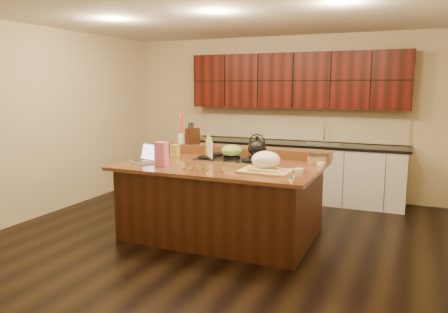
% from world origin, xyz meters
% --- Properties ---
extents(room, '(5.52, 5.02, 2.72)m').
position_xyz_m(room, '(0.00, 0.00, 1.35)').
color(room, black).
rests_on(room, ground).
extents(island, '(2.40, 1.60, 0.92)m').
position_xyz_m(island, '(0.00, 0.00, 0.46)').
color(island, black).
rests_on(island, ground).
extents(back_ledge, '(2.40, 0.30, 0.12)m').
position_xyz_m(back_ledge, '(0.00, 0.70, 0.98)').
color(back_ledge, black).
rests_on(back_ledge, island).
extents(cooktop, '(0.92, 0.52, 0.05)m').
position_xyz_m(cooktop, '(0.00, 0.30, 0.94)').
color(cooktop, gray).
rests_on(cooktop, island).
extents(back_counter, '(3.70, 0.66, 2.40)m').
position_xyz_m(back_counter, '(0.30, 2.23, 0.98)').
color(back_counter, silver).
rests_on(back_counter, ground).
extents(kettle, '(0.29, 0.29, 0.22)m').
position_xyz_m(kettle, '(0.30, 0.43, 1.07)').
color(kettle, black).
rests_on(kettle, cooktop).
extents(green_bowl, '(0.34, 0.34, 0.15)m').
position_xyz_m(green_bowl, '(0.00, 0.30, 1.04)').
color(green_bowl, olive).
rests_on(green_bowl, cooktop).
extents(laptop, '(0.40, 0.36, 0.23)m').
position_xyz_m(laptop, '(-0.91, -0.30, 0.98)').
color(laptop, '#B7B7BC').
rests_on(laptop, island).
extents(oil_bottle, '(0.08, 0.08, 0.27)m').
position_xyz_m(oil_bottle, '(-0.30, 0.24, 1.06)').
color(oil_bottle, yellow).
rests_on(oil_bottle, island).
extents(vinegar_bottle, '(0.08, 0.08, 0.25)m').
position_xyz_m(vinegar_bottle, '(-0.23, 0.13, 1.04)').
color(vinegar_bottle, silver).
rests_on(vinegar_bottle, island).
extents(wooden_tray, '(0.57, 0.46, 0.23)m').
position_xyz_m(wooden_tray, '(0.64, -0.26, 1.02)').
color(wooden_tray, tan).
rests_on(wooden_tray, island).
extents(ramekin_a, '(0.12, 0.12, 0.04)m').
position_xyz_m(ramekin_a, '(0.69, -0.31, 0.94)').
color(ramekin_a, white).
rests_on(ramekin_a, island).
extents(ramekin_b, '(0.11, 0.11, 0.04)m').
position_xyz_m(ramekin_b, '(1.00, -0.18, 0.94)').
color(ramekin_b, white).
rests_on(ramekin_b, island).
extents(ramekin_c, '(0.13, 0.13, 0.04)m').
position_xyz_m(ramekin_c, '(1.15, 0.33, 0.94)').
color(ramekin_c, white).
rests_on(ramekin_c, island).
extents(strainer_bowl, '(0.31, 0.31, 0.09)m').
position_xyz_m(strainer_bowl, '(1.08, 0.43, 0.97)').
color(strainer_bowl, '#996B3F').
rests_on(strainer_bowl, island).
extents(kitchen_timer, '(0.08, 0.08, 0.07)m').
position_xyz_m(kitchen_timer, '(1.01, -0.51, 0.96)').
color(kitchen_timer, silver).
rests_on(kitchen_timer, island).
extents(pink_bag, '(0.17, 0.11, 0.29)m').
position_xyz_m(pink_bag, '(-0.59, -0.45, 1.07)').
color(pink_bag, '#D7659A').
rests_on(pink_bag, island).
extents(candy_plate, '(0.23, 0.23, 0.01)m').
position_xyz_m(candy_plate, '(-0.90, -0.32, 0.93)').
color(candy_plate, white).
rests_on(candy_plate, island).
extents(package_box, '(0.13, 0.11, 0.16)m').
position_xyz_m(package_box, '(-0.82, 0.26, 1.00)').
color(package_box, gold).
rests_on(package_box, island).
extents(utensil_crock, '(0.13, 0.13, 0.14)m').
position_xyz_m(utensil_crock, '(-0.95, 0.70, 1.11)').
color(utensil_crock, white).
rests_on(utensil_crock, back_ledge).
extents(knife_block, '(0.18, 0.21, 0.23)m').
position_xyz_m(knife_block, '(-0.78, 0.70, 1.15)').
color(knife_block, black).
rests_on(knife_block, back_ledge).
extents(gumdrop_0, '(0.02, 0.02, 0.02)m').
position_xyz_m(gumdrop_0, '(0.22, -0.52, 0.93)').
color(gumdrop_0, red).
rests_on(gumdrop_0, island).
extents(gumdrop_1, '(0.02, 0.02, 0.02)m').
position_xyz_m(gumdrop_1, '(-0.07, -0.41, 0.93)').
color(gumdrop_1, '#198C26').
rests_on(gumdrop_1, island).
extents(gumdrop_2, '(0.02, 0.02, 0.02)m').
position_xyz_m(gumdrop_2, '(0.20, -0.49, 0.93)').
color(gumdrop_2, red).
rests_on(gumdrop_2, island).
extents(gumdrop_3, '(0.02, 0.02, 0.02)m').
position_xyz_m(gumdrop_3, '(-0.25, -0.51, 0.93)').
color(gumdrop_3, '#198C26').
rests_on(gumdrop_3, island).
extents(gumdrop_4, '(0.02, 0.02, 0.02)m').
position_xyz_m(gumdrop_4, '(-0.07, -0.54, 0.93)').
color(gumdrop_4, red).
rests_on(gumdrop_4, island).
extents(gumdrop_5, '(0.02, 0.02, 0.02)m').
position_xyz_m(gumdrop_5, '(-0.18, -0.38, 0.93)').
color(gumdrop_5, '#198C26').
rests_on(gumdrop_5, island).
extents(gumdrop_6, '(0.02, 0.02, 0.02)m').
position_xyz_m(gumdrop_6, '(-0.26, -0.53, 0.93)').
color(gumdrop_6, red).
rests_on(gumdrop_6, island).
extents(gumdrop_7, '(0.02, 0.02, 0.02)m').
position_xyz_m(gumdrop_7, '(-0.19, -0.52, 0.93)').
color(gumdrop_7, '#198C26').
rests_on(gumdrop_7, island).
extents(gumdrop_8, '(0.02, 0.02, 0.02)m').
position_xyz_m(gumdrop_8, '(-0.13, -0.52, 0.93)').
color(gumdrop_8, red).
rests_on(gumdrop_8, island).
extents(gumdrop_9, '(0.02, 0.02, 0.02)m').
position_xyz_m(gumdrop_9, '(-0.12, -0.46, 0.93)').
color(gumdrop_9, '#198C26').
rests_on(gumdrop_9, island).
extents(gumdrop_10, '(0.02, 0.02, 0.02)m').
position_xyz_m(gumdrop_10, '(0.02, -0.47, 0.93)').
color(gumdrop_10, red).
rests_on(gumdrop_10, island).
extents(gumdrop_11, '(0.02, 0.02, 0.02)m').
position_xyz_m(gumdrop_11, '(-0.00, -0.52, 0.93)').
color(gumdrop_11, '#198C26').
rests_on(gumdrop_11, island).
extents(gumdrop_12, '(0.02, 0.02, 0.02)m').
position_xyz_m(gumdrop_12, '(-0.24, -0.52, 0.93)').
color(gumdrop_12, red).
rests_on(gumdrop_12, island).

